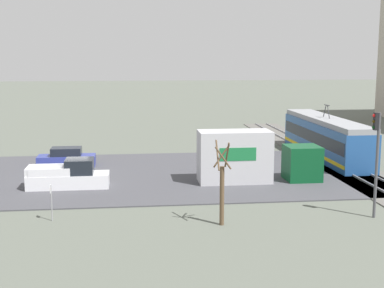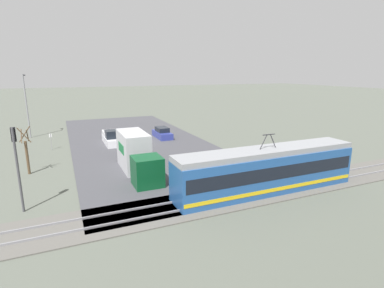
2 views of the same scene
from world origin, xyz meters
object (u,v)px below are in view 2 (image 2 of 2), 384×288
(no_parking_sign, at_px, (51,140))
(street_tree, at_px, (27,153))
(sedan_car_0, at_px, (162,133))
(pickup_truck, at_px, (112,138))
(light_rail_tram, at_px, (267,170))
(traffic_light_pole, at_px, (17,159))
(box_truck, at_px, (136,155))
(street_lamp_near_crossing, at_px, (26,102))

(no_parking_sign, bearing_deg, street_tree, 78.83)
(no_parking_sign, bearing_deg, sedan_car_0, -176.79)
(no_parking_sign, bearing_deg, pickup_truck, 178.24)
(light_rail_tram, height_order, traffic_light_pole, traffic_light_pole)
(street_tree, bearing_deg, no_parking_sign, -101.17)
(light_rail_tram, distance_m, box_truck, 12.02)
(traffic_light_pole, height_order, street_tree, traffic_light_pole)
(light_rail_tram, distance_m, pickup_truck, 22.91)
(light_rail_tram, relative_size, box_truck, 1.78)
(pickup_truck, xyz_separation_m, no_parking_sign, (7.32, -0.23, 0.43))
(light_rail_tram, bearing_deg, box_truck, -45.80)
(street_tree, height_order, street_lamp_near_crossing, street_lamp_near_crossing)
(light_rail_tram, xyz_separation_m, street_tree, (17.77, -12.35, 0.29))
(box_truck, height_order, sedan_car_0, box_truck)
(box_truck, bearing_deg, street_tree, -21.65)
(sedan_car_0, relative_size, no_parking_sign, 2.29)
(street_lamp_near_crossing, bearing_deg, pickup_truck, 137.97)
(box_truck, relative_size, sedan_car_0, 1.90)
(box_truck, xyz_separation_m, street_lamp_near_crossing, (10.56, -21.83, 3.41))
(traffic_light_pole, xyz_separation_m, street_lamp_near_crossing, (1.46, -26.67, 1.41))
(pickup_truck, xyz_separation_m, traffic_light_pole, (8.82, 17.41, 2.95))
(traffic_light_pole, distance_m, street_tree, 8.74)
(light_rail_tram, distance_m, street_lamp_near_crossing, 36.02)
(street_lamp_near_crossing, bearing_deg, box_truck, 115.80)
(box_truck, xyz_separation_m, pickup_truck, (0.28, -12.57, -0.95))
(street_lamp_near_crossing, xyz_separation_m, no_parking_sign, (-2.96, 9.04, -3.93))
(box_truck, distance_m, street_tree, 10.11)
(pickup_truck, height_order, traffic_light_pole, traffic_light_pole)
(light_rail_tram, distance_m, street_tree, 21.64)
(traffic_light_pole, distance_m, no_parking_sign, 17.88)
(light_rail_tram, bearing_deg, street_tree, -34.79)
(light_rail_tram, bearing_deg, pickup_truck, -67.77)
(sedan_car_0, bearing_deg, pickup_truck, 8.19)
(traffic_light_pole, distance_m, street_lamp_near_crossing, 26.75)
(light_rail_tram, height_order, box_truck, light_rail_tram)
(box_truck, bearing_deg, sedan_car_0, -117.11)
(light_rail_tram, xyz_separation_m, box_truck, (8.38, -8.62, -0.01))
(street_lamp_near_crossing, bearing_deg, traffic_light_pole, 93.14)
(box_truck, bearing_deg, no_parking_sign, -59.30)
(light_rail_tram, relative_size, sedan_car_0, 3.37)
(box_truck, bearing_deg, street_lamp_near_crossing, -64.20)
(street_tree, relative_size, street_lamp_near_crossing, 0.50)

